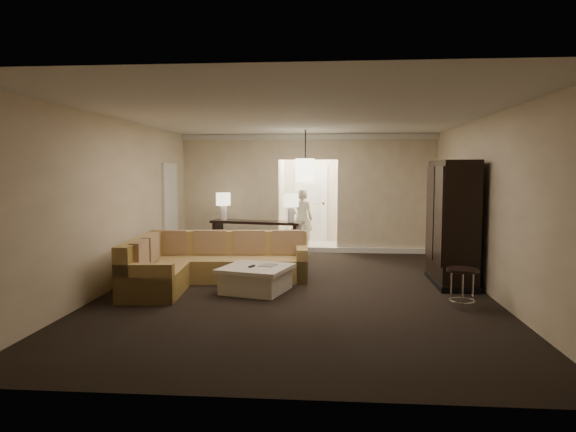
# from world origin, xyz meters

# --- Properties ---
(ground) EXTENTS (8.00, 8.00, 0.00)m
(ground) POSITION_xyz_m (0.00, 0.00, 0.00)
(ground) COLOR black
(ground) RESTS_ON ground
(wall_back) EXTENTS (6.00, 0.04, 2.80)m
(wall_back) POSITION_xyz_m (0.00, 4.00, 1.40)
(wall_back) COLOR beige
(wall_back) RESTS_ON ground
(wall_front) EXTENTS (6.00, 0.04, 2.80)m
(wall_front) POSITION_xyz_m (0.00, -4.00, 1.40)
(wall_front) COLOR beige
(wall_front) RESTS_ON ground
(wall_left) EXTENTS (0.04, 8.00, 2.80)m
(wall_left) POSITION_xyz_m (-3.00, 0.00, 1.40)
(wall_left) COLOR beige
(wall_left) RESTS_ON ground
(wall_right) EXTENTS (0.04, 8.00, 2.80)m
(wall_right) POSITION_xyz_m (3.00, 0.00, 1.40)
(wall_right) COLOR beige
(wall_right) RESTS_ON ground
(ceiling) EXTENTS (6.00, 8.00, 0.02)m
(ceiling) POSITION_xyz_m (0.00, 0.00, 2.80)
(ceiling) COLOR silver
(ceiling) RESTS_ON wall_back
(crown_molding) EXTENTS (6.00, 0.10, 0.12)m
(crown_molding) POSITION_xyz_m (0.00, 3.95, 2.73)
(crown_molding) COLOR silver
(crown_molding) RESTS_ON wall_back
(baseboard) EXTENTS (6.00, 0.10, 0.12)m
(baseboard) POSITION_xyz_m (0.00, 3.95, 0.06)
(baseboard) COLOR silver
(baseboard) RESTS_ON ground
(side_door) EXTENTS (0.05, 0.90, 2.10)m
(side_door) POSITION_xyz_m (-2.97, 2.80, 1.05)
(side_door) COLOR white
(side_door) RESTS_ON ground
(foyer) EXTENTS (1.44, 2.02, 2.80)m
(foyer) POSITION_xyz_m (0.00, 5.34, 1.30)
(foyer) COLOR white
(foyer) RESTS_ON ground
(sectional_sofa) EXTENTS (2.93, 2.42, 0.86)m
(sectional_sofa) POSITION_xyz_m (-1.62, 0.37, 0.34)
(sectional_sofa) COLOR brown
(sectional_sofa) RESTS_ON ground
(coffee_table) EXTENTS (1.25, 1.25, 0.43)m
(coffee_table) POSITION_xyz_m (-0.65, -0.13, 0.21)
(coffee_table) COLOR white
(coffee_table) RESTS_ON ground
(console_table) EXTENTS (2.16, 0.93, 0.81)m
(console_table) POSITION_xyz_m (-1.12, 3.20, 0.48)
(console_table) COLOR black
(console_table) RESTS_ON ground
(armoire) EXTENTS (0.63, 1.47, 2.11)m
(armoire) POSITION_xyz_m (2.59, 0.68, 1.01)
(armoire) COLOR black
(armoire) RESTS_ON ground
(drink_table) EXTENTS (0.45, 0.45, 0.56)m
(drink_table) POSITION_xyz_m (2.40, -0.85, 0.40)
(drink_table) COLOR black
(drink_table) RESTS_ON ground
(table_lamp_left) EXTENTS (0.33, 0.33, 0.62)m
(table_lamp_left) POSITION_xyz_m (-1.91, 3.38, 1.23)
(table_lamp_left) COLOR white
(table_lamp_left) RESTS_ON console_table
(table_lamp_right) EXTENTS (0.33, 0.33, 0.62)m
(table_lamp_right) POSITION_xyz_m (-0.32, 3.02, 1.23)
(table_lamp_right) COLOR white
(table_lamp_right) RESTS_ON console_table
(pendant_light) EXTENTS (0.38, 0.38, 1.09)m
(pendant_light) POSITION_xyz_m (0.00, 2.70, 1.95)
(pendant_light) COLOR black
(pendant_light) RESTS_ON ceiling
(person) EXTENTS (0.62, 0.43, 1.66)m
(person) POSITION_xyz_m (-0.17, 4.42, 0.83)
(person) COLOR #EDE6C9
(person) RESTS_ON ground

